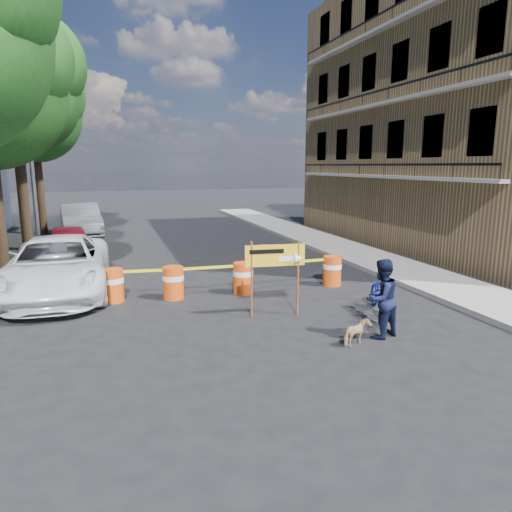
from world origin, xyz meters
TOP-DOWN VIEW (x-y plane):
  - ground at (0.00, 0.00)m, footprint 120.00×120.00m
  - sidewalk_east at (6.20, 6.00)m, footprint 2.40×40.00m
  - apartment_building at (12.00, 8.00)m, footprint 8.00×16.00m
  - tree_mid_b at (-6.73, 12.00)m, footprint 5.67×5.40m
  - tree_far at (-6.74, 17.00)m, footprint 5.04×4.80m
  - streetlamp at (-5.93, 9.50)m, footprint 1.25×0.18m
  - barrel_far_left at (-3.32, 2.77)m, footprint 0.58×0.58m
  - barrel_mid_left at (-1.74, 2.57)m, footprint 0.58×0.58m
  - barrel_mid_right at (0.23, 2.50)m, footprint 0.58×0.58m
  - barrel_far_right at (3.08, 2.56)m, footprint 0.58×0.58m
  - detour_sign at (0.60, 0.29)m, footprint 1.46×0.32m
  - pedestrian at (2.08, -1.65)m, footprint 0.99×0.88m
  - bicycle at (3.02, -0.20)m, footprint 0.86×1.05m
  - dog at (1.38, -1.91)m, footprint 0.69×0.52m
  - suv_white at (-4.80, 4.05)m, footprint 2.75×5.86m
  - sedan_red at (-4.80, 8.07)m, footprint 2.18×4.42m
  - sedan_silver at (-4.80, 15.41)m, footprint 2.43×5.33m

SIDE VIEW (x-z plane):
  - ground at x=0.00m, z-range 0.00..0.00m
  - sidewalk_east at x=6.20m, z-range 0.00..0.15m
  - dog at x=1.38m, z-range 0.00..0.53m
  - barrel_far_left at x=-3.32m, z-range 0.02..0.92m
  - barrel_mid_left at x=-1.74m, z-range 0.02..0.92m
  - barrel_mid_right at x=0.23m, z-range 0.02..0.92m
  - barrel_far_right at x=3.08m, z-range 0.02..0.92m
  - sedan_red at x=-4.80m, z-range 0.00..1.45m
  - suv_white at x=-4.80m, z-range 0.00..1.62m
  - sedan_silver at x=-4.80m, z-range 0.00..1.69m
  - pedestrian at x=2.08m, z-range 0.00..1.71m
  - bicycle at x=3.02m, z-range 0.00..1.73m
  - detour_sign at x=0.60m, z-range 0.44..2.32m
  - streetlamp at x=-5.93m, z-range 0.38..8.38m
  - apartment_building at x=12.00m, z-range 0.00..12.00m
  - tree_far at x=-6.74m, z-range 1.80..10.64m
  - tree_mid_b at x=-6.73m, z-range 1.90..11.53m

